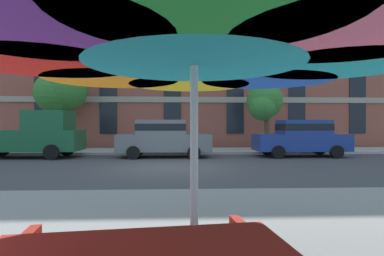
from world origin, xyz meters
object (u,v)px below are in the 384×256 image
object	(u,v)px
pickup_green	(31,136)
sedan_blue	(301,137)
street_tree_left	(60,92)
street_tree_middle	(264,103)
sedan_gray	(163,137)
patio_umbrella	(194,39)

from	to	relation	value
pickup_green	sedan_blue	distance (m)	12.92
pickup_green	street_tree_left	xyz separation A→B (m)	(0.10, 3.48, 2.45)
street_tree_left	street_tree_middle	distance (m)	11.80
pickup_green	street_tree_middle	world-z (taller)	street_tree_middle
pickup_green	sedan_blue	world-z (taller)	pickup_green
sedan_blue	street_tree_left	xyz separation A→B (m)	(-12.82, 3.48, 2.53)
sedan_blue	pickup_green	bearing A→B (deg)	180.00
sedan_gray	street_tree_middle	distance (m)	6.65
pickup_green	patio_umbrella	size ratio (longest dim) A/B	1.49
street_tree_middle	patio_umbrella	world-z (taller)	street_tree_middle
sedan_blue	street_tree_middle	xyz separation A→B (m)	(-1.05, 2.95, 1.88)
sedan_blue	patio_umbrella	size ratio (longest dim) A/B	1.29
sedan_gray	sedan_blue	xyz separation A→B (m)	(6.70, 0.00, 0.00)
sedan_blue	patio_umbrella	xyz separation A→B (m)	(-5.88, -12.70, 1.18)
sedan_gray	patio_umbrella	distance (m)	12.78
street_tree_middle	pickup_green	bearing A→B (deg)	-166.03
sedan_gray	sedan_blue	size ratio (longest dim) A/B	1.00
pickup_green	patio_umbrella	xyz separation A→B (m)	(7.03, -12.70, 1.10)
street_tree_left	street_tree_middle	size ratio (longest dim) A/B	1.22
street_tree_left	patio_umbrella	size ratio (longest dim) A/B	1.44
sedan_gray	sedan_blue	distance (m)	6.70
pickup_green	patio_umbrella	bearing A→B (deg)	-61.03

